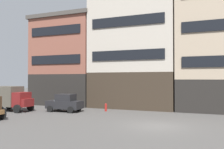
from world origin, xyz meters
TOP-DOWN VIEW (x-y plane):
  - ground_plane at (0.00, 0.00)m, footprint 120.00×120.00m
  - building_far_left at (-14.22, 10.47)m, footprint 9.03×6.32m
  - building_center_left at (-4.82, 10.47)m, footprint 10.46×6.32m
  - building_center_right at (4.76, 10.46)m, footprint 9.40×6.32m
  - delivery_truck_near at (-15.86, 2.16)m, footprint 4.37×2.16m
  - sedan_dark at (-10.40, 3.89)m, footprint 3.75×1.95m
  - fire_hydrant_curbside at (-6.53, 5.74)m, footprint 0.24×0.24m

SIDE VIEW (x-z plane):
  - ground_plane at x=0.00m, z-range 0.00..0.00m
  - fire_hydrant_curbside at x=-6.53m, z-range 0.01..0.84m
  - sedan_dark at x=-10.40m, z-range 0.00..1.83m
  - delivery_truck_near at x=-15.86m, z-range 0.11..2.73m
  - building_far_left at x=-14.22m, z-range 0.04..11.80m
  - building_center_right at x=4.76m, z-range 0.04..14.34m
  - building_center_left at x=-4.82m, z-range 0.04..15.98m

